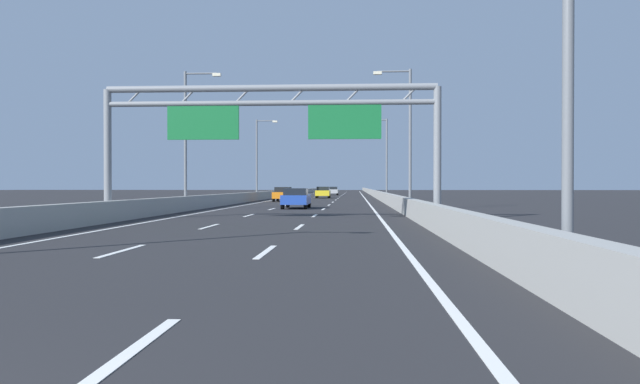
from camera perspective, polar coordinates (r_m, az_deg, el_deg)
ground_plane at (r=102.26m, az=1.09°, el=-0.32°), size 260.00×260.00×0.00m
lane_dash_left_1 at (r=15.85m, az=-18.18°, el=-5.31°), size 0.16×3.00×0.01m
lane_dash_left_2 at (r=24.42m, az=-10.40°, el=-3.22°), size 0.16×3.00×0.01m
lane_dash_left_3 at (r=33.22m, az=-6.71°, el=-2.21°), size 0.16×3.00×0.01m
lane_dash_left_4 at (r=42.10m, az=-4.58°, el=-1.61°), size 0.16×3.00×0.01m
lane_dash_left_5 at (r=51.02m, az=-3.19°, el=-1.23°), size 0.16×3.00×0.01m
lane_dash_left_6 at (r=59.97m, az=-2.21°, el=-0.95°), size 0.16×3.00×0.01m
lane_dash_left_7 at (r=68.93m, az=-1.49°, el=-0.75°), size 0.16×3.00×0.01m
lane_dash_left_8 at (r=77.90m, az=-0.93°, el=-0.60°), size 0.16×3.00×0.01m
lane_dash_left_9 at (r=86.88m, az=-0.49°, el=-0.47°), size 0.16×3.00×0.01m
lane_dash_left_10 at (r=95.86m, az=-0.13°, el=-0.37°), size 0.16×3.00×0.01m
lane_dash_left_11 at (r=104.84m, az=0.16°, el=-0.29°), size 0.16×3.00×0.01m
lane_dash_left_12 at (r=113.83m, az=0.41°, el=-0.22°), size 0.16×3.00×0.01m
lane_dash_left_13 at (r=122.82m, az=0.63°, el=-0.16°), size 0.16×3.00×0.01m
lane_dash_left_14 at (r=131.81m, az=0.81°, el=-0.11°), size 0.16×3.00×0.01m
lane_dash_left_15 at (r=140.80m, az=0.97°, el=-0.06°), size 0.16×3.00×0.01m
lane_dash_left_16 at (r=149.79m, az=1.11°, el=-0.02°), size 0.16×3.00×0.01m
lane_dash_left_17 at (r=158.78m, az=1.24°, el=0.01°), size 0.16×3.00×0.01m
lane_dash_right_0 at (r=6.29m, az=-17.71°, el=-14.38°), size 0.16×3.00×0.01m
lane_dash_right_1 at (r=14.92m, az=-5.14°, el=-5.65°), size 0.16×3.00×0.01m
lane_dash_right_2 at (r=23.82m, az=-1.95°, el=-3.31°), size 0.16×3.00×0.01m
lane_dash_right_3 at (r=32.78m, az=-0.50°, el=-2.24°), size 0.16×3.00×0.01m
lane_dash_right_4 at (r=41.76m, az=0.32°, el=-1.63°), size 0.16×3.00×0.01m
lane_dash_right_5 at (r=50.74m, az=0.86°, el=-1.24°), size 0.16×3.00×0.01m
lane_dash_right_6 at (r=59.73m, az=1.23°, el=-0.96°), size 0.16×3.00×0.01m
lane_dash_right_7 at (r=68.72m, az=1.50°, el=-0.76°), size 0.16×3.00×0.01m
lane_dash_right_8 at (r=77.72m, az=1.71°, el=-0.60°), size 0.16×3.00×0.01m
lane_dash_right_9 at (r=86.71m, az=1.88°, el=-0.48°), size 0.16×3.00×0.01m
lane_dash_right_10 at (r=95.71m, az=2.02°, el=-0.37°), size 0.16×3.00×0.01m
lane_dash_right_11 at (r=104.70m, az=2.13°, el=-0.29°), size 0.16×3.00×0.01m
lane_dash_right_12 at (r=113.70m, az=2.22°, el=-0.22°), size 0.16×3.00×0.01m
lane_dash_right_13 at (r=122.70m, az=2.31°, el=-0.16°), size 0.16×3.00×0.01m
lane_dash_right_14 at (r=131.70m, az=2.38°, el=-0.11°), size 0.16×3.00×0.01m
lane_dash_right_15 at (r=140.69m, az=2.44°, el=-0.06°), size 0.16×3.00×0.01m
lane_dash_right_16 at (r=149.69m, az=2.49°, el=-0.03°), size 0.16×3.00×0.01m
lane_dash_right_17 at (r=158.69m, az=2.54°, el=0.01°), size 0.16×3.00×0.01m
edge_line_left at (r=90.65m, az=-2.52°, el=-0.43°), size 0.16×176.00×0.01m
edge_line_right at (r=90.19m, az=4.13°, el=-0.44°), size 0.16×176.00×0.01m
barrier_left at (r=112.70m, az=-2.22°, el=0.01°), size 0.45×220.00×0.95m
barrier_right at (r=112.21m, az=4.81°, el=0.01°), size 0.45×220.00×0.95m
sign_gantry at (r=28.53m, az=-4.68°, el=6.98°), size 15.91×0.36×6.36m
streetlamp_left_mid at (r=42.73m, az=-12.29°, el=5.64°), size 2.58×0.28×9.50m
streetlamp_right_mid at (r=41.31m, az=8.19°, el=5.83°), size 2.58×0.28×9.50m
streetlamp_left_far at (r=72.21m, az=-5.81°, el=3.59°), size 2.58×0.28×9.50m
streetlamp_right_far at (r=71.38m, az=6.13°, el=3.62°), size 2.58×0.28×9.50m
yellow_car at (r=79.32m, az=0.29°, el=-0.02°), size 1.83×4.43×1.50m
orange_car at (r=62.87m, az=-3.49°, el=-0.20°), size 1.80×4.37×1.49m
blue_car at (r=43.19m, az=-2.26°, el=-0.57°), size 1.81×4.40×1.45m
silver_car at (r=104.87m, az=1.21°, el=0.12°), size 1.86×4.36×1.45m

